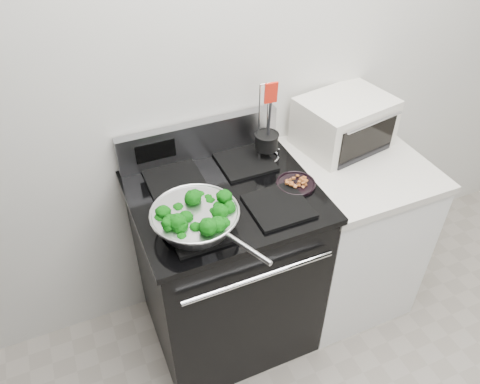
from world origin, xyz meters
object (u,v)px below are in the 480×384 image
utensil_holder (266,145)px  gas_range (226,266)px  toaster_oven (344,122)px  skillet (196,218)px  bacon_plate (296,182)px

utensil_holder → gas_range: bearing=-146.2°
utensil_holder → toaster_oven: 0.42m
skillet → utensil_holder: (0.46, 0.32, 0.01)m
skillet → bacon_plate: bearing=-14.3°
bacon_plate → utensil_holder: size_ratio=0.44×
utensil_holder → toaster_oven: utensil_holder is taller
gas_range → toaster_oven: toaster_oven is taller
gas_range → utensil_holder: size_ratio=2.92×
bacon_plate → toaster_oven: 0.46m
gas_range → bacon_plate: gas_range is taller
skillet → toaster_oven: toaster_oven is taller
utensil_holder → toaster_oven: bearing=2.7°
skillet → utensil_holder: size_ratio=1.35×
utensil_holder → toaster_oven: size_ratio=0.82×
gas_range → toaster_oven: 0.90m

